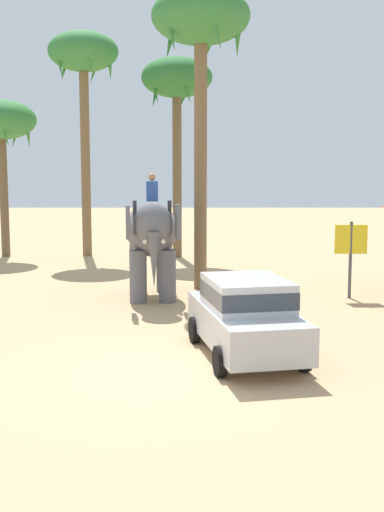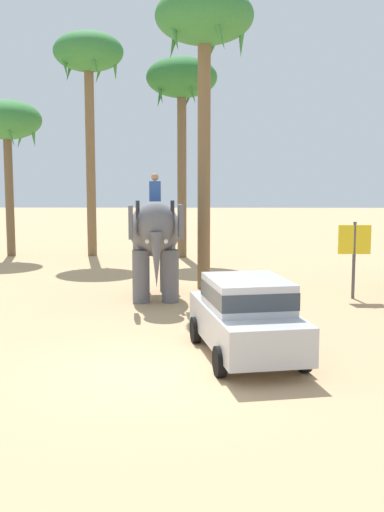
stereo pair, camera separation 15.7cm
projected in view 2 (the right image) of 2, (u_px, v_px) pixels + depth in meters
The scene contains 8 objects.
ground_plane at pixel (156, 373), 12.65m from camera, with size 120.00×120.00×0.00m, color tan.
car_sedan_foreground at pixel (246, 314), 13.64m from camera, with size 2.45×4.35×1.70m.
elephant_with_mahout at pixel (155, 235), 19.91m from camera, with size 1.89×3.95×3.88m.
palm_tree_behind_elephant at pixel (7, 124), 29.61m from camera, with size 3.20×3.20×7.22m.
palm_tree_near_hut at pixel (204, 28), 20.75m from camera, with size 3.20×3.20×9.81m.
palm_tree_left_of_road at pixel (182, 84), 28.94m from camera, with size 3.20×3.20×9.05m.
palm_tree_far_back at pixel (89, 61), 29.37m from camera, with size 3.20×3.20×10.28m.
signboard_yellow at pixel (354, 245), 19.90m from camera, with size 1.00×0.10×2.40m.
Camera 2 is at (0.86, -12.24, 3.90)m, focal length 45.20 mm.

